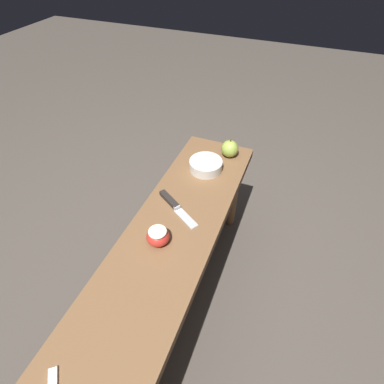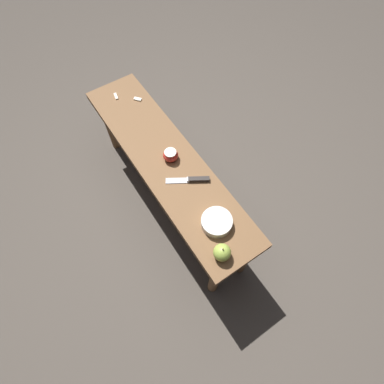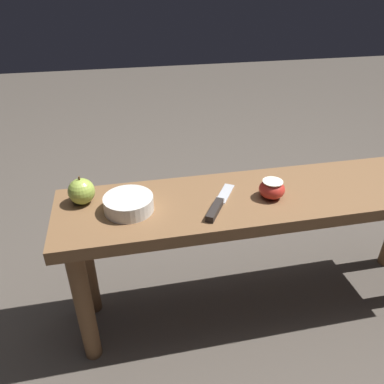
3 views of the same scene
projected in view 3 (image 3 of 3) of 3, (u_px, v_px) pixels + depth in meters
name	position (u px, v px, depth m)	size (l,w,h in m)	color
ground_plane	(258.00, 302.00, 1.45)	(8.00, 8.00, 0.00)	#4C443D
wooden_bench	(270.00, 213.00, 1.23)	(1.36, 0.32, 0.49)	brown
knife	(217.00, 206.00, 1.11)	(0.14, 0.20, 0.02)	#B7BABF
apple_whole	(81.00, 191.00, 1.12)	(0.08, 0.08, 0.09)	#9EB747
apple_cut	(272.00, 189.00, 1.15)	(0.08, 0.08, 0.06)	red
bowl	(129.00, 204.00, 1.10)	(0.15, 0.15, 0.04)	silver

